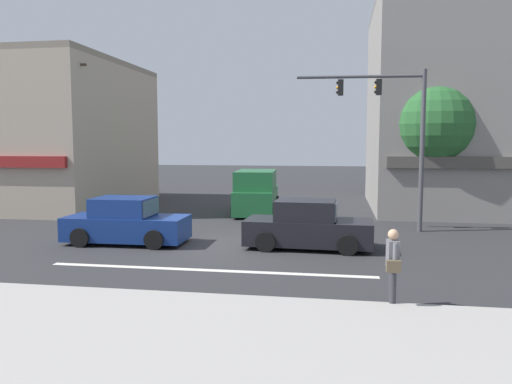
% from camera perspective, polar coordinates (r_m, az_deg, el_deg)
% --- Properties ---
extents(ground_plane, '(120.00, 120.00, 0.00)m').
position_cam_1_polar(ground_plane, '(16.97, -2.43, -6.01)').
color(ground_plane, '#2B2B2D').
extents(lane_marking_stripe, '(9.00, 0.24, 0.01)m').
position_cam_1_polar(lane_marking_stripe, '(13.65, -5.48, -8.89)').
color(lane_marking_stripe, silver).
rests_on(lane_marking_stripe, ground).
extents(sidewalk_curb, '(40.00, 5.00, 0.16)m').
position_cam_1_polar(sidewalk_curb, '(9.12, -13.91, -15.99)').
color(sidewalk_curb, '#9E9993').
rests_on(sidewalk_curb, ground).
extents(building_left_block, '(12.01, 10.59, 7.80)m').
position_cam_1_polar(building_left_block, '(30.73, -25.23, 5.96)').
color(building_left_block, tan).
rests_on(building_left_block, ground).
extents(building_right_corner, '(13.28, 10.50, 10.73)m').
position_cam_1_polar(building_right_corner, '(28.83, 26.59, 8.88)').
color(building_right_corner, gray).
rests_on(building_right_corner, ground).
extents(street_tree, '(3.88, 3.88, 6.18)m').
position_cam_1_polar(street_tree, '(23.86, 19.53, 7.22)').
color(street_tree, '#4C3823').
rests_on(street_tree, ground).
extents(utility_pole_near_left, '(1.40, 0.22, 7.30)m').
position_cam_1_polar(utility_pole_near_left, '(24.15, -20.08, 6.16)').
color(utility_pole_near_left, brown).
rests_on(utility_pole_near_left, ground).
extents(traffic_light_mast, '(4.89, 0.43, 6.20)m').
position_cam_1_polar(traffic_light_mast, '(19.99, 15.78, 7.57)').
color(traffic_light_mast, '#47474C').
rests_on(traffic_light_mast, ground).
extents(van_parked_curbside, '(2.28, 4.72, 2.11)m').
position_cam_1_polar(van_parked_curbside, '(24.19, 0.03, -0.13)').
color(van_parked_curbside, '#1E6033').
rests_on(van_parked_curbside, ground).
extents(sedan_crossing_center, '(4.13, 1.93, 1.58)m').
position_cam_1_polar(sedan_crossing_center, '(17.59, -14.61, -3.42)').
color(sedan_crossing_center, navy).
rests_on(sedan_crossing_center, ground).
extents(sedan_waiting_far, '(4.16, 1.99, 1.58)m').
position_cam_1_polar(sedan_waiting_far, '(16.34, 5.97, -3.95)').
color(sedan_waiting_far, black).
rests_on(sedan_waiting_far, ground).
extents(pedestrian_foreground_with_bag, '(0.29, 0.68, 1.67)m').
position_cam_1_polar(pedestrian_foreground_with_bag, '(10.65, 15.34, -7.95)').
color(pedestrian_foreground_with_bag, '#333338').
rests_on(pedestrian_foreground_with_bag, ground).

